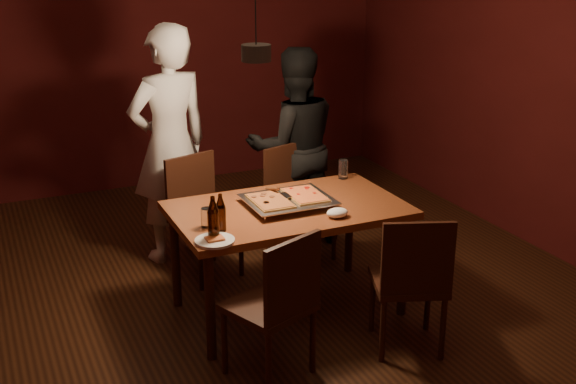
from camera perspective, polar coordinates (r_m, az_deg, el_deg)
name	(u,v)px	position (r m, az deg, el deg)	size (l,w,h in m)	color
room_shell	(257,110)	(4.46, -2.46, 6.47)	(6.00, 6.00, 6.00)	#3B1F10
dining_table	(288,217)	(4.71, 0.00, -1.99)	(1.50, 0.90, 0.75)	brown
chair_far_left	(199,205)	(5.37, -7.04, -1.00)	(0.52, 0.52, 0.49)	#38190F
chair_far_right	(294,192)	(5.60, 0.50, -0.01)	(0.53, 0.53, 0.49)	#38190F
chair_near_left	(279,294)	(4.02, -0.72, -8.10)	(0.55, 0.55, 0.49)	#38190F
chair_near_right	(412,272)	(4.34, 9.80, -6.27)	(0.54, 0.54, 0.49)	#38190F
pizza_tray	(288,202)	(4.70, 0.02, -0.80)	(0.55, 0.45, 0.05)	silver
pizza_meat	(270,201)	(4.63, -1.43, -0.68)	(0.22, 0.35, 0.02)	maroon
pizza_cheese	(305,195)	(4.74, 1.37, -0.21)	(0.22, 0.34, 0.02)	gold
spatula	(285,195)	(4.70, -0.27, -0.27)	(0.09, 0.24, 0.04)	silver
beer_bottle_a	(213,218)	(4.17, -5.93, -2.04)	(0.07, 0.07, 0.26)	black
beer_bottle_b	(221,213)	(4.28, -5.34, -1.63)	(0.06, 0.06, 0.23)	black
water_glass_left	(207,218)	(4.37, -6.40, -2.02)	(0.07, 0.07, 0.12)	silver
water_glass_right	(343,169)	(5.23, 4.38, 1.80)	(0.07, 0.07, 0.14)	silver
plate_slice	(215,240)	(4.17, -5.81, -3.83)	(0.23, 0.23, 0.03)	white
napkin	(337,213)	(4.51, 3.92, -1.65)	(0.14, 0.11, 0.06)	white
diner_white	(170,145)	(5.56, -9.32, 3.69)	(0.67, 0.44, 1.83)	silver
diner_dark	(294,147)	(5.85, 0.46, 3.60)	(0.78, 0.61, 1.61)	black
pendant_lamp	(256,51)	(4.39, -2.53, 11.06)	(0.18, 0.18, 1.10)	black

